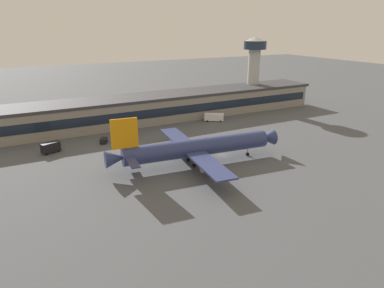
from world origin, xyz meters
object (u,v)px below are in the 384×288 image
at_px(airliner, 195,148).
at_px(fuel_truck, 214,117).
at_px(control_tower, 254,64).
at_px(stair_truck, 51,147).
at_px(baggage_tug, 104,140).
at_px(crew_van, 127,133).

bearing_deg(airliner, fuel_truck, 52.55).
height_order(control_tower, stair_truck, control_tower).
xyz_separation_m(airliner, fuel_truck, (30.26, 39.50, -3.30)).
bearing_deg(baggage_tug, airliner, -58.02).
bearing_deg(stair_truck, fuel_truck, 7.52).
height_order(control_tower, crew_van, control_tower).
xyz_separation_m(stair_truck, crew_van, (27.31, 4.56, -0.52)).
distance_m(fuel_truck, crew_van, 40.96).
height_order(control_tower, fuel_truck, control_tower).
distance_m(control_tower, stair_truck, 107.14).
bearing_deg(fuel_truck, airliner, -127.45).
bearing_deg(stair_truck, airliner, -38.94).
height_order(airliner, stair_truck, airliner).
bearing_deg(baggage_tug, fuel_truck, 8.39).
bearing_deg(stair_truck, control_tower, 14.58).
distance_m(control_tower, baggage_tug, 90.18).
bearing_deg(crew_van, stair_truck, -170.51).
bearing_deg(airliner, stair_truck, 141.06).
relative_size(fuel_truck, baggage_tug, 2.08).
bearing_deg(control_tower, stair_truck, -165.42).
height_order(stair_truck, crew_van, stair_truck).
relative_size(stair_truck, baggage_tug, 1.57).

